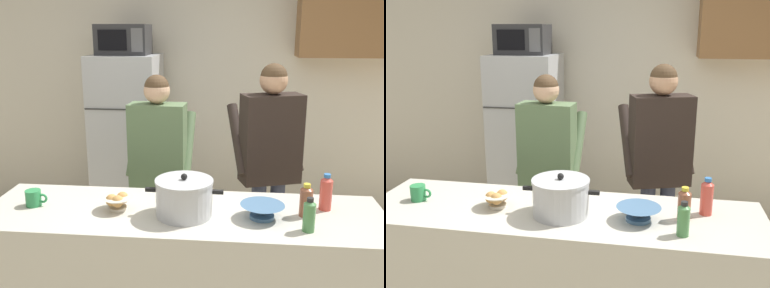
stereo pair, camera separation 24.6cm
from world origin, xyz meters
The scene contains 13 objects.
back_wall_unit centered at (0.26, 2.26, 1.42)m, with size 6.00×0.48×2.60m.
kitchen_island centered at (0.00, 0.00, 0.46)m, with size 2.29×0.68×0.92m, color beige.
refrigerator centered at (-0.77, 1.85, 0.84)m, with size 0.64×0.68×1.69m.
microwave centered at (-0.77, 1.83, 1.83)m, with size 0.48×0.37×0.28m.
person_near_pot centered at (-0.27, 0.78, 1.00)m, with size 0.51×0.43×1.61m.
person_by_sink centered at (0.55, 0.83, 1.06)m, with size 0.60×0.54×1.70m.
cooking_pot centered at (0.02, -0.05, 1.02)m, with size 0.43×0.32×0.24m.
coffee_mug centered at (-0.88, -0.01, 0.97)m, with size 0.13×0.09×0.10m.
bread_bowl centered at (-0.37, -0.02, 0.97)m, with size 0.19×0.19×0.10m.
empty_bowl centered at (0.45, -0.05, 0.97)m, with size 0.24×0.24×0.08m.
bottle_near_edge centered at (0.81, 0.11, 1.02)m, with size 0.07×0.07×0.21m.
bottle_mid_counter centered at (0.67, -0.18, 1.01)m, with size 0.06×0.06×0.18m.
bottle_far_corner centered at (0.69, 0.01, 1.01)m, with size 0.07×0.07×0.19m.
Camera 1 is at (0.28, -2.26, 1.93)m, focal length 40.37 mm.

